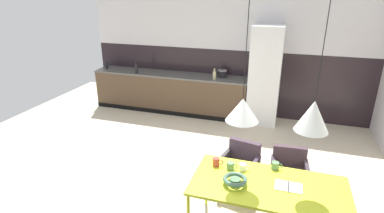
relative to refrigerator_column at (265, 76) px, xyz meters
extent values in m
plane|color=beige|center=(-0.90, -3.10, -1.05)|extent=(9.14, 9.14, 0.00)
cube|color=black|center=(-0.90, 0.36, -0.30)|extent=(6.51, 0.12, 1.49)
cube|color=silver|center=(-0.90, 0.36, 1.19)|extent=(6.51, 0.12, 1.49)
cube|color=#4F3B29|center=(-2.17, 0.00, -0.61)|extent=(3.66, 0.60, 0.88)
cube|color=#575550|center=(-2.17, 0.00, -0.15)|extent=(3.69, 0.63, 0.04)
cube|color=black|center=(-2.17, -0.30, -1.00)|extent=(3.66, 0.01, 0.10)
cube|color=silver|center=(0.00, 0.00, 0.00)|extent=(0.64, 0.60, 2.09)
cube|color=#C8D42C|center=(0.39, -3.50, -0.31)|extent=(1.70, 0.86, 0.03)
cylinder|color=#C8DB31|center=(-0.42, -3.11, -0.69)|extent=(0.04, 0.04, 0.72)
cylinder|color=yellow|center=(1.20, -3.11, -0.69)|extent=(0.04, 0.04, 0.72)
cube|color=#3F333C|center=(-0.06, -2.72, -0.64)|extent=(0.56, 0.55, 0.06)
cube|color=#423340|center=(-0.02, -2.52, -0.46)|extent=(0.46, 0.17, 0.31)
cube|color=#3C2F40|center=(0.16, -2.76, -0.54)|extent=(0.13, 0.42, 0.14)
cube|color=#3A3637|center=(-0.28, -2.67, -0.54)|extent=(0.13, 0.42, 0.14)
cylinder|color=black|center=(0.10, -2.94, -0.86)|extent=(0.02, 0.02, 0.38)
cylinder|color=black|center=(-0.30, -2.86, -0.86)|extent=(0.02, 0.02, 0.38)
cylinder|color=black|center=(0.17, -2.57, -0.86)|extent=(0.02, 0.02, 0.38)
cylinder|color=black|center=(-0.22, -2.49, -0.86)|extent=(0.02, 0.02, 0.38)
cylinder|color=black|center=(0.14, -2.76, -1.04)|extent=(0.10, 0.41, 0.02)
cylinder|color=black|center=(-0.26, -2.68, -1.04)|extent=(0.10, 0.41, 0.02)
cube|color=#3F333C|center=(0.62, -2.65, -0.65)|extent=(0.51, 0.49, 0.06)
cube|color=#44323A|center=(0.60, -2.45, -0.47)|extent=(0.46, 0.11, 0.30)
cube|color=#3A3039|center=(0.84, -2.64, -0.55)|extent=(0.08, 0.42, 0.14)
cube|color=#3D313E|center=(0.40, -2.67, -0.55)|extent=(0.08, 0.42, 0.14)
cylinder|color=black|center=(0.83, -2.83, -0.87)|extent=(0.02, 0.02, 0.36)
cylinder|color=black|center=(0.43, -2.86, -0.87)|extent=(0.02, 0.02, 0.36)
cylinder|color=black|center=(0.80, -2.45, -0.87)|extent=(0.02, 0.02, 0.36)
cylinder|color=black|center=(0.40, -2.48, -0.87)|extent=(0.02, 0.02, 0.36)
cylinder|color=black|center=(0.82, -2.64, -1.04)|extent=(0.05, 0.41, 0.02)
cylinder|color=black|center=(0.42, -2.67, -1.04)|extent=(0.05, 0.41, 0.02)
cylinder|color=#4C704C|center=(0.03, -3.61, -0.26)|extent=(0.12, 0.12, 0.07)
torus|color=#466A53|center=(0.03, -3.61, -0.23)|extent=(0.27, 0.27, 0.05)
cube|color=white|center=(0.52, -3.48, -0.29)|extent=(0.14, 0.19, 0.01)
cube|color=white|center=(0.67, -3.48, -0.29)|extent=(0.14, 0.19, 0.01)
cube|color=#262628|center=(0.59, -3.48, -0.28)|extent=(0.01, 0.20, 0.00)
cylinder|color=#B23D33|center=(-0.26, -3.29, -0.24)|extent=(0.08, 0.08, 0.11)
torus|color=#B23D33|center=(-0.21, -3.29, -0.24)|extent=(0.07, 0.01, 0.07)
cylinder|color=#5B8456|center=(0.43, -3.15, -0.25)|extent=(0.09, 0.09, 0.09)
torus|color=#5B8456|center=(0.48, -3.15, -0.24)|extent=(0.06, 0.01, 0.06)
cylinder|color=#5B8456|center=(-0.08, -3.31, -0.25)|extent=(0.09, 0.09, 0.09)
torus|color=#5B8456|center=(-0.03, -3.31, -0.25)|extent=(0.06, 0.01, 0.06)
cylinder|color=white|center=(0.06, -3.29, -0.25)|extent=(0.08, 0.08, 0.08)
torus|color=white|center=(0.12, -3.29, -0.25)|extent=(0.06, 0.01, 0.06)
cylinder|color=black|center=(-0.94, 0.09, -0.06)|extent=(0.21, 0.21, 0.15)
cylinder|color=gray|center=(-0.94, 0.09, 0.02)|extent=(0.21, 0.21, 0.01)
sphere|color=black|center=(-0.94, 0.09, 0.04)|extent=(0.02, 0.02, 0.02)
cylinder|color=tan|center=(-1.06, -0.17, -0.04)|extent=(0.07, 0.07, 0.18)
cylinder|color=tan|center=(-1.06, -0.17, 0.08)|extent=(0.03, 0.03, 0.06)
cylinder|color=black|center=(-3.84, -0.02, -0.04)|extent=(0.06, 0.06, 0.18)
cylinder|color=black|center=(-3.84, -0.02, 0.09)|extent=(0.02, 0.02, 0.07)
cylinder|color=black|center=(-2.93, -0.21, -0.02)|extent=(0.07, 0.07, 0.23)
cylinder|color=black|center=(-2.93, -0.21, 0.13)|extent=(0.03, 0.03, 0.06)
cylinder|color=black|center=(0.05, -3.52, 1.28)|extent=(0.01, 0.01, 1.19)
cone|color=silver|center=(0.05, -3.52, 0.56)|extent=(0.35, 0.35, 0.25)
cylinder|color=black|center=(0.73, -3.49, 1.30)|extent=(0.01, 0.01, 1.15)
cone|color=silver|center=(0.73, -3.49, 0.57)|extent=(0.33, 0.33, 0.32)
camera|label=1|loc=(0.44, -6.46, 1.73)|focal=28.68mm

